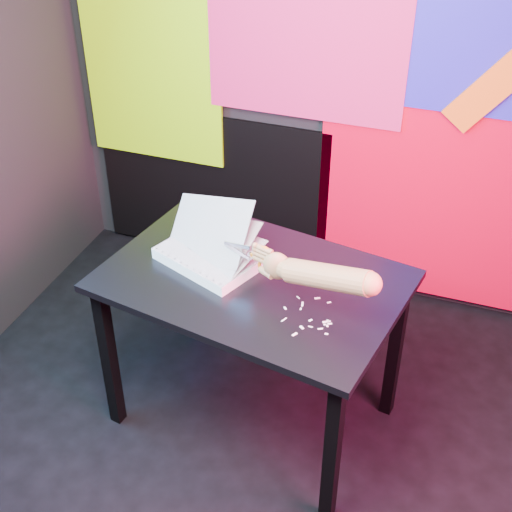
% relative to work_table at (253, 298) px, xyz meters
% --- Properties ---
extents(room, '(3.01, 3.01, 2.71)m').
position_rel_work_table_xyz_m(room, '(0.13, -0.40, 0.70)').
color(room, black).
rests_on(room, ground).
extents(backdrop, '(2.88, 0.05, 2.08)m').
position_rel_work_table_xyz_m(backdrop, '(0.19, 1.06, 0.30)').
color(backdrop, '#C10021').
rests_on(backdrop, ground).
extents(work_table, '(1.23, 0.93, 0.75)m').
position_rel_work_table_xyz_m(work_table, '(0.00, 0.00, 0.00)').
color(work_table, black).
rests_on(work_table, ground).
extents(printout_stack, '(0.46, 0.40, 0.29)m').
position_rel_work_table_xyz_m(printout_stack, '(-0.19, 0.05, 0.13)').
color(printout_stack, white).
rests_on(printout_stack, work_table).
extents(scissors, '(0.21, 0.08, 0.12)m').
position_rel_work_table_xyz_m(scissors, '(0.05, -0.05, 0.23)').
color(scissors, silver).
rests_on(scissors, printout_stack).
extents(hand_forearm, '(0.49, 0.20, 0.19)m').
position_rel_work_table_xyz_m(hand_forearm, '(0.29, -0.13, 0.27)').
color(hand_forearm, '#A46B3A').
rests_on(hand_forearm, work_table).
extents(paper_clippings, '(0.19, 0.24, 0.00)m').
position_rel_work_table_xyz_m(paper_clippings, '(0.28, -0.15, 0.10)').
color(paper_clippings, white).
rests_on(paper_clippings, work_table).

